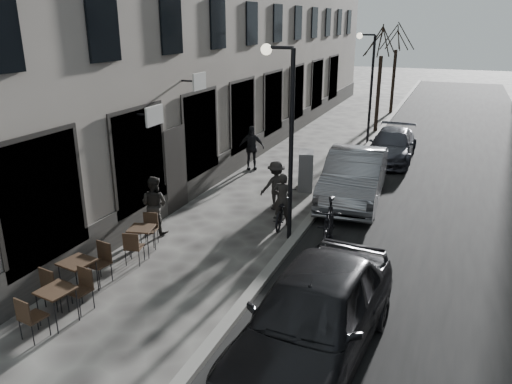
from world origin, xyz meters
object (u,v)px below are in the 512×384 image
Objects in this scene: bistro_set_c at (142,238)px; bicycle at (282,209)px; tree_far at (397,37)px; bistro_set_a at (57,303)px; streetlamp_far at (368,76)px; streetlamp_near at (285,123)px; moped at (328,228)px; car_mid at (354,176)px; car_far at (392,145)px; pedestrian_near at (154,205)px; pedestrian_mid at (276,185)px; car_near at (314,315)px; tree_near at (382,40)px; utility_cabinet at (306,170)px; pedestrian_far at (251,148)px; bistro_set_b at (78,274)px.

bistro_set_c is 4.13m from bicycle.
tree_far is 3.72× the size of bistro_set_a.
streetlamp_far is at bearing -90.46° from tree_far.
streetlamp_near is 2.20× the size of moped.
car_mid is 5.60m from car_far.
tree_far is at bearing -97.73° from pedestrian_near.
pedestrian_mid is 7.30m from car_near.
streetlamp_far is 11.45m from bicycle.
car_near is (2.07, -19.65, -3.82)m from tree_near.
utility_cabinet is 3.14m from pedestrian_far.
car_mid is at bearing 70.79° from bistro_set_b.
pedestrian_near is (-3.43, -1.00, -2.35)m from streetlamp_near.
pedestrian_far is 0.35× the size of car_mid.
bicycle is at bearing -91.71° from streetlamp_far.
pedestrian_near is at bearing -104.77° from streetlamp_far.
pedestrian_mid is at bearing 124.73° from moped.
tree_near is at bearing 40.37° from pedestrian_far.
car_mid is at bearing -86.37° from tree_far.
utility_cabinet is 5.15m from moped.
car_far is at bearing 79.45° from bistro_set_b.
streetlamp_far reaches higher than pedestrian_mid.
car_near is (4.87, 0.87, 0.39)m from bistro_set_a.
car_near is at bearing 6.70° from bistro_set_b.
bistro_set_c is at bearing -142.37° from streetlamp_near.
moped is at bearing -91.10° from car_mid.
tree_far reaches higher than car_near.
car_near is at bearing -85.38° from tree_far.
pedestrian_mid is (1.80, 7.50, 0.32)m from bistro_set_a.
car_near reaches higher than moped.
pedestrian_near is at bearing -120.10° from pedestrian_far.
car_far reaches higher than bistro_set_c.
streetlamp_far is at bearing 101.90° from car_near.
bistro_set_b is at bearing -124.87° from streetlamp_near.
car_far is (1.58, -5.79, -4.02)m from tree_near.
bistro_set_c is 0.30× the size of car_mid.
pedestrian_near reaches higher than bistro_set_b.
tree_far is 17.27m from utility_cabinet.
tree_far reaches higher than pedestrian_far.
bicycle is 0.78× the size of moped.
bistro_set_c is (-2.98, -14.30, -2.72)m from streetlamp_far.
bistro_set_c is 6.93m from utility_cabinet.
tree_near is 11.52m from utility_cabinet.
moped is at bearing -83.75° from streetlamp_far.
car_mid reaches higher than bistro_set_a.
car_far is at bearing 80.53° from moped.
pedestrian_near is (-0.70, 4.52, 0.36)m from bistro_set_a.
car_mid is (1.10, -17.36, -3.84)m from tree_far.
car_near is 1.11× the size of car_far.
tree_near is 6.00m from tree_far.
pedestrian_mid is at bearing -93.01° from tree_far.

